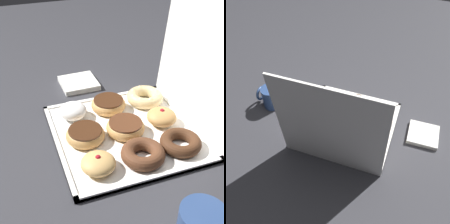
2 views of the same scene
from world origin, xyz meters
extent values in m
plane|color=#333338|center=(0.00, 0.00, 0.00)|extent=(3.00, 3.00, 0.00)
cube|color=white|center=(0.00, 0.00, 0.01)|extent=(0.40, 0.40, 0.01)
cube|color=white|center=(0.00, -0.20, 0.01)|extent=(0.40, 0.01, 0.01)
cube|color=white|center=(0.00, 0.20, 0.01)|extent=(0.40, 0.01, 0.01)
cube|color=white|center=(-0.20, 0.00, 0.01)|extent=(0.01, 0.40, 0.01)
cube|color=white|center=(0.20, 0.00, 0.01)|extent=(0.01, 0.40, 0.01)
cube|color=white|center=(0.00, 0.22, 0.21)|extent=(0.40, 0.04, 0.42)
ellipsoid|color=white|center=(-0.12, -0.12, 0.03)|extent=(0.08, 0.08, 0.05)
torus|color=tan|center=(0.00, -0.12, 0.03)|extent=(0.11, 0.11, 0.03)
cylinder|color=#472816|center=(0.00, -0.12, 0.04)|extent=(0.09, 0.09, 0.01)
ellipsoid|color=tan|center=(0.12, -0.12, 0.03)|extent=(0.09, 0.09, 0.04)
sphere|color=#B21923|center=(0.12, -0.12, 0.05)|extent=(0.01, 0.01, 0.01)
torus|color=tan|center=(-0.12, -0.01, 0.03)|extent=(0.11, 0.11, 0.04)
cylinder|color=#472816|center=(-0.12, -0.01, 0.04)|extent=(0.09, 0.09, 0.01)
torus|color=tan|center=(0.01, 0.00, 0.03)|extent=(0.11, 0.11, 0.03)
cylinder|color=#59331E|center=(0.01, 0.00, 0.04)|extent=(0.10, 0.10, 0.01)
torus|color=#59331E|center=(0.13, 0.00, 0.03)|extent=(0.12, 0.12, 0.04)
torus|color=#EACC8C|center=(-0.13, 0.12, 0.03)|extent=(0.12, 0.12, 0.04)
sphere|color=#EACC8C|center=(-0.08, 0.12, 0.04)|extent=(0.02, 0.02, 0.02)
sphere|color=#EACC8C|center=(-0.10, 0.15, 0.04)|extent=(0.02, 0.02, 0.02)
sphere|color=#EACC8C|center=(-0.13, 0.16, 0.04)|extent=(0.02, 0.02, 0.02)
sphere|color=#EACC8C|center=(-0.15, 0.15, 0.04)|extent=(0.02, 0.02, 0.02)
sphere|color=#EACC8C|center=(-0.17, 0.12, 0.04)|extent=(0.02, 0.02, 0.02)
sphere|color=#EACC8C|center=(-0.15, 0.09, 0.04)|extent=(0.02, 0.02, 0.02)
sphere|color=#EACC8C|center=(-0.13, 0.08, 0.04)|extent=(0.02, 0.02, 0.02)
sphere|color=#EACC8C|center=(-0.10, 0.09, 0.04)|extent=(0.02, 0.02, 0.02)
ellipsoid|color=tan|center=(0.00, 0.12, 0.03)|extent=(0.09, 0.09, 0.05)
sphere|color=#B21923|center=(0.00, 0.12, 0.05)|extent=(0.01, 0.01, 0.01)
torus|color=#472816|center=(0.12, 0.12, 0.03)|extent=(0.11, 0.11, 0.03)
cylinder|color=navy|center=(0.38, 0.00, 0.05)|extent=(0.09, 0.09, 0.10)
cylinder|color=black|center=(0.38, 0.00, 0.10)|extent=(0.08, 0.08, 0.01)
torus|color=navy|center=(0.44, 0.00, 0.06)|extent=(0.01, 0.07, 0.07)
cube|color=white|center=(-0.33, -0.05, 0.01)|extent=(0.13, 0.13, 0.02)
camera|label=1|loc=(0.67, -0.28, 0.57)|focal=50.62mm
camera|label=2|loc=(-0.23, 0.77, 0.92)|focal=42.83mm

